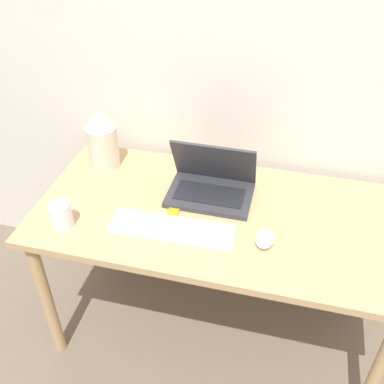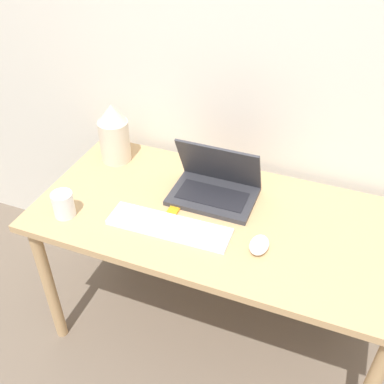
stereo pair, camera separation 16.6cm
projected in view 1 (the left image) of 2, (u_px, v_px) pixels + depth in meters
name	position (u px, v px, depth m)	size (l,w,h in m)	color
wall_back	(245.00, 36.00, 1.71)	(6.00, 0.05, 2.50)	silver
desk	(218.00, 228.00, 1.78)	(1.42, 0.69, 0.71)	tan
laptop	(211.00, 183.00, 1.79)	(0.33, 0.23, 0.23)	#333338
keyboard	(172.00, 228.00, 1.64)	(0.46, 0.13, 0.02)	white
mouse	(265.00, 239.00, 1.59)	(0.07, 0.10, 0.04)	white
vase	(102.00, 139.00, 1.91)	(0.13, 0.13, 0.27)	beige
mp3_player	(173.00, 213.00, 1.72)	(0.04, 0.06, 0.01)	orange
mug	(61.00, 215.00, 1.64)	(0.08, 0.08, 0.10)	white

